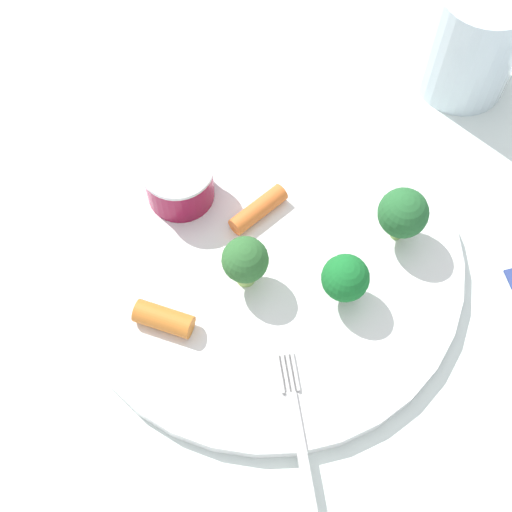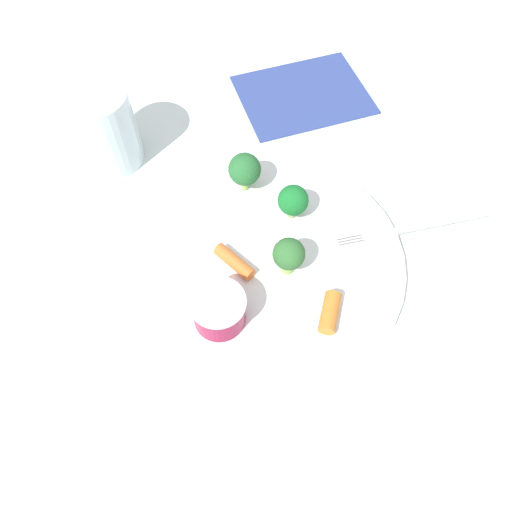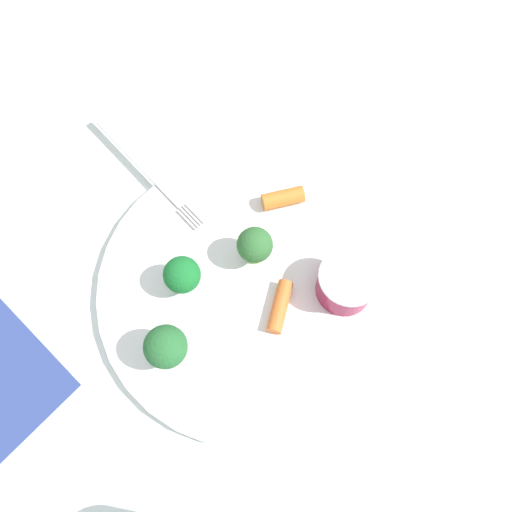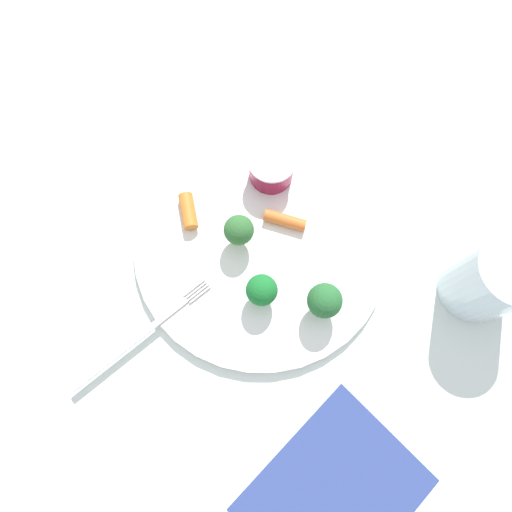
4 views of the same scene
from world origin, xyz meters
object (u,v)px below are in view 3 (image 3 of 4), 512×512
sauce_cup (346,283)px  fork (147,171)px  carrot_stick_0 (280,307)px  carrot_stick_1 (283,198)px  plate (253,284)px  broccoli_floret_0 (182,275)px  broccoli_floret_2 (166,347)px  broccoli_floret_1 (255,246)px

sauce_cup → fork: bearing=3.4°
carrot_stick_0 → carrot_stick_1: 0.11m
plate → fork: size_ratio=1.66×
broccoli_floret_0 → carrot_stick_0: 0.09m
plate → fork: (0.16, -0.03, 0.01)m
broccoli_floret_2 → fork: bearing=-41.5°
broccoli_floret_0 → carrot_stick_0: bearing=-157.8°
broccoli_floret_1 → carrot_stick_1: (0.01, -0.06, -0.02)m
broccoli_floret_1 → carrot_stick_1: size_ratio=1.13×
plate → fork: bearing=-10.7°
carrot_stick_0 → carrot_stick_1: carrot_stick_1 is taller
broccoli_floret_1 → fork: 0.15m
broccoli_floret_2 → carrot_stick_1: size_ratio=1.22×
broccoli_floret_2 → fork: size_ratio=0.29×
broccoli_floret_0 → carrot_stick_0: (-0.08, -0.03, -0.02)m
broccoli_floret_0 → carrot_stick_1: 0.13m
broccoli_floret_2 → carrot_stick_0: bearing=-119.4°
broccoli_floret_0 → broccoli_floret_1: size_ratio=0.94×
sauce_cup → broccoli_floret_2: (0.09, 0.14, 0.01)m
fork → sauce_cup: bearing=-176.6°
broccoli_floret_0 → broccoli_floret_1: broccoli_floret_1 is taller
sauce_cup → broccoli_floret_0: bearing=35.1°
broccoli_floret_2 → carrot_stick_1: 0.18m
broccoli_floret_0 → broccoli_floret_1: bearing=-119.7°
broccoli_floret_0 → fork: (0.11, -0.07, -0.02)m
broccoli_floret_1 → carrot_stick_0: broccoli_floret_1 is taller
broccoli_floret_0 → fork: 0.13m
plate → carrot_stick_1: carrot_stick_1 is taller
sauce_cup → broccoli_floret_1: bearing=15.4°
broccoli_floret_0 → plate: bearing=-140.3°
carrot_stick_1 → plate: bearing=108.0°
carrot_stick_0 → carrot_stick_1: (0.06, -0.09, 0.00)m
broccoli_floret_1 → broccoli_floret_0: bearing=60.3°
broccoli_floret_2 → carrot_stick_0: size_ratio=1.04×
broccoli_floret_0 → carrot_stick_1: (-0.02, -0.12, -0.02)m
carrot_stick_0 → fork: (0.19, -0.04, -0.01)m
plate → broccoli_floret_0: size_ratio=6.62×
broccoli_floret_1 → broccoli_floret_2: size_ratio=0.93×
sauce_cup → carrot_stick_1: (0.10, -0.04, -0.01)m
carrot_stick_1 → broccoli_floret_0: bearing=80.8°
plate → fork: 0.16m
plate → broccoli_floret_1: (0.01, -0.02, 0.03)m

